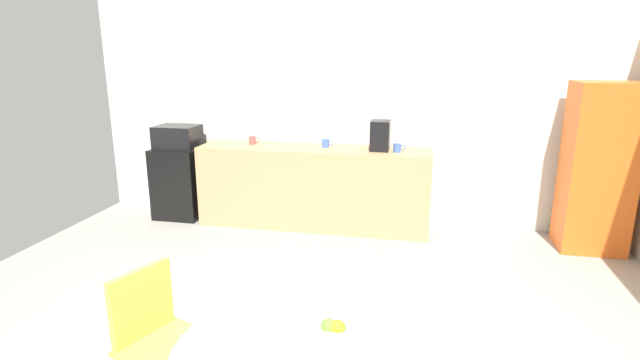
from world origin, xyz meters
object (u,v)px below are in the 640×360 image
object	(u,v)px
locker_cabinet	(598,168)
fruit_bowl	(328,334)
mug_white	(253,140)
chair_yellow	(155,327)
mini_fridge	(181,182)
mug_red	(326,143)
coffee_maker	(380,136)
mug_green	(398,148)
microwave	(178,137)

from	to	relation	value
locker_cabinet	fruit_bowl	world-z (taller)	locker_cabinet
mug_white	locker_cabinet	bearing A→B (deg)	-2.37
chair_yellow	mini_fridge	bearing A→B (deg)	115.15
fruit_bowl	mug_red	xyz separation A→B (m)	(-0.69, 3.43, 0.17)
chair_yellow	fruit_bowl	distance (m)	1.06
locker_cabinet	coffee_maker	size ratio (longest dim) A/B	5.18
chair_yellow	mug_red	xyz separation A→B (m)	(0.30, 3.16, 0.43)
mini_fridge	mug_green	xyz separation A→B (m)	(2.55, -0.06, 0.53)
locker_cabinet	chair_yellow	xyz separation A→B (m)	(-3.03, -3.01, -0.31)
coffee_maker	locker_cabinet	bearing A→B (deg)	-2.69
fruit_bowl	mug_white	xyz separation A→B (m)	(-1.54, 3.44, 0.17)
microwave	locker_cabinet	distance (m)	4.49
fruit_bowl	coffee_maker	distance (m)	3.40
microwave	chair_yellow	distance (m)	3.47
mini_fridge	mug_green	size ratio (longest dim) A/B	6.46
mini_fridge	mug_red	size ratio (longest dim) A/B	6.46
mug_green	mug_red	distance (m)	0.80
mini_fridge	chair_yellow	distance (m)	3.44
locker_cabinet	mug_red	world-z (taller)	locker_cabinet
microwave	mug_green	distance (m)	2.55
mug_red	coffee_maker	world-z (taller)	coffee_maker
mini_fridge	mug_green	distance (m)	2.61
mug_white	mug_green	bearing A→B (deg)	-3.86
mug_red	coffee_maker	size ratio (longest dim) A/B	0.40
mini_fridge	mug_white	world-z (taller)	mug_white
chair_yellow	microwave	bearing A→B (deg)	115.15
fruit_bowl	mug_red	distance (m)	3.51
coffee_maker	mug_white	bearing A→B (deg)	178.09
mini_fridge	fruit_bowl	xyz separation A→B (m)	(2.45, -3.39, 0.36)
mug_green	mug_white	bearing A→B (deg)	176.14
fruit_bowl	mug_green	bearing A→B (deg)	88.28
mug_white	mini_fridge	bearing A→B (deg)	-176.94
mini_fridge	mug_red	xyz separation A→B (m)	(1.76, 0.04, 0.53)
fruit_bowl	mug_green	size ratio (longest dim) A/B	2.13
coffee_maker	mug_red	bearing A→B (deg)	176.00
mini_fridge	mug_white	xyz separation A→B (m)	(0.91, 0.05, 0.53)
microwave	mug_green	xyz separation A→B (m)	(2.55, -0.06, -0.02)
microwave	mug_white	world-z (taller)	microwave
mug_green	microwave	bearing A→B (deg)	178.60
locker_cabinet	mug_green	xyz separation A→B (m)	(-1.94, 0.04, 0.12)
fruit_bowl	mug_green	distance (m)	3.33
locker_cabinet	mug_red	xyz separation A→B (m)	(-2.73, 0.14, 0.12)
mug_white	mug_red	bearing A→B (deg)	-0.44
mug_green	mini_fridge	bearing A→B (deg)	178.60
microwave	coffee_maker	bearing A→B (deg)	0.00
microwave	fruit_bowl	size ratio (longest dim) A/B	1.75
mug_white	mug_red	xyz separation A→B (m)	(0.85, -0.01, 0.00)
chair_yellow	fruit_bowl	xyz separation A→B (m)	(0.99, -0.28, 0.26)
fruit_bowl	microwave	bearing A→B (deg)	125.85
chair_yellow	mug_white	xyz separation A→B (m)	(-0.56, 3.16, 0.43)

